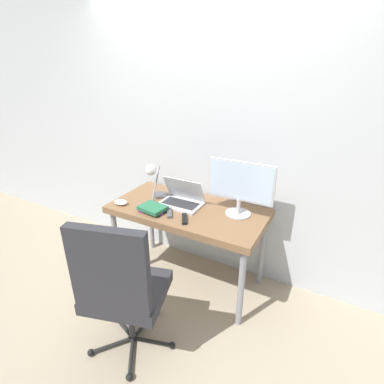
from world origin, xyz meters
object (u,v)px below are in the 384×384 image
Objects in this scene: monitor at (240,185)px; game_controller at (121,202)px; book_stack at (153,208)px; laptop at (182,199)px; office_chair at (120,286)px; desk_lamp at (154,177)px.

monitor is 4.23× the size of game_controller.
game_controller is at bearing -175.75° from book_stack.
monitor is at bearing 7.39° from laptop.
office_chair is (0.08, -0.95, -0.22)m from laptop.
game_controller is (-0.48, -0.26, -0.03)m from laptop.
desk_lamp reaches higher than game_controller.
laptop reaches higher than game_controller.
desk_lamp is at bearing 110.96° from office_chair.
desk_lamp is 2.69× the size of game_controller.
laptop is 0.97m from office_chair.
office_chair is 0.91m from game_controller.
office_chair reaches higher than laptop.
office_chair is at bearing -85.10° from laptop.
office_chair is 4.52× the size of book_stack.
laptop is at bearing -172.61° from monitor.
book_stack is at bearing -59.62° from desk_lamp.
laptop is 1.06× the size of desk_lamp.
game_controller is (-0.21, -0.23, -0.20)m from desk_lamp.
game_controller is at bearing 129.46° from office_chair.
laptop reaches higher than book_stack.
laptop is 1.52× the size of book_stack.
monitor is 1.57× the size of desk_lamp.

